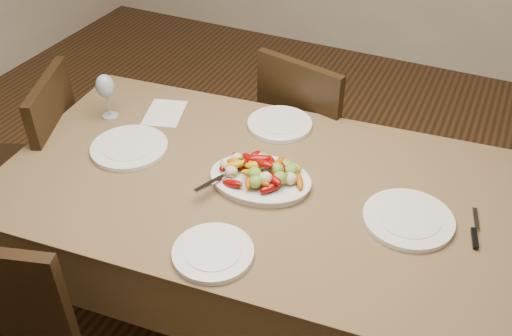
{
  "coord_description": "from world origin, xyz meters",
  "views": [
    {
      "loc": [
        0.83,
        -1.15,
        2.03
      ],
      "look_at": [
        0.16,
        0.29,
        0.82
      ],
      "focal_mm": 40.0,
      "sensor_mm": 36.0,
      "label": 1
    }
  ],
  "objects_px": {
    "chair_far": "(318,137)",
    "plate_near": "(213,253)",
    "plate_right": "(408,219)",
    "plate_left": "(129,148)",
    "serving_platter": "(260,181)",
    "chair_left": "(26,174)",
    "plate_far": "(280,124)",
    "wine_glass": "(107,95)",
    "dining_table": "(256,256)"
  },
  "relations": [
    {
      "from": "dining_table",
      "to": "chair_left",
      "type": "bearing_deg",
      "value": -176.6
    },
    {
      "from": "dining_table",
      "to": "wine_glass",
      "type": "distance_m",
      "value": 0.89
    },
    {
      "from": "serving_platter",
      "to": "plate_right",
      "type": "relative_size",
      "value": 1.19
    },
    {
      "from": "serving_platter",
      "to": "plate_far",
      "type": "xyz_separation_m",
      "value": [
        -0.08,
        0.37,
        -0.0
      ]
    },
    {
      "from": "chair_far",
      "to": "chair_left",
      "type": "xyz_separation_m",
      "value": [
        -1.08,
        -0.82,
        0.0
      ]
    },
    {
      "from": "dining_table",
      "to": "plate_far",
      "type": "relative_size",
      "value": 6.99
    },
    {
      "from": "plate_far",
      "to": "plate_near",
      "type": "relative_size",
      "value": 1.04
    },
    {
      "from": "plate_right",
      "to": "wine_glass",
      "type": "distance_m",
      "value": 1.29
    },
    {
      "from": "dining_table",
      "to": "chair_far",
      "type": "relative_size",
      "value": 1.94
    },
    {
      "from": "chair_far",
      "to": "plate_left",
      "type": "height_order",
      "value": "chair_far"
    },
    {
      "from": "plate_left",
      "to": "plate_near",
      "type": "xyz_separation_m",
      "value": [
        0.56,
        -0.35,
        0.0
      ]
    },
    {
      "from": "plate_left",
      "to": "serving_platter",
      "type": "bearing_deg",
      "value": 2.68
    },
    {
      "from": "chair_left",
      "to": "plate_left",
      "type": "relative_size",
      "value": 3.23
    },
    {
      "from": "plate_left",
      "to": "plate_right",
      "type": "bearing_deg",
      "value": 2.7
    },
    {
      "from": "wine_glass",
      "to": "serving_platter",
      "type": "bearing_deg",
      "value": -10.51
    },
    {
      "from": "dining_table",
      "to": "chair_left",
      "type": "relative_size",
      "value": 1.94
    },
    {
      "from": "chair_left",
      "to": "plate_far",
      "type": "height_order",
      "value": "chair_left"
    },
    {
      "from": "chair_far",
      "to": "plate_near",
      "type": "relative_size",
      "value": 3.76
    },
    {
      "from": "plate_far",
      "to": "plate_near",
      "type": "height_order",
      "value": "same"
    },
    {
      "from": "plate_near",
      "to": "chair_far",
      "type": "bearing_deg",
      "value": 92.78
    },
    {
      "from": "chair_left",
      "to": "serving_platter",
      "type": "xyz_separation_m",
      "value": [
        1.12,
        0.06,
        0.3
      ]
    },
    {
      "from": "serving_platter",
      "to": "plate_right",
      "type": "bearing_deg",
      "value": 2.73
    },
    {
      "from": "chair_left",
      "to": "wine_glass",
      "type": "height_order",
      "value": "wine_glass"
    },
    {
      "from": "chair_left",
      "to": "plate_right",
      "type": "xyz_separation_m",
      "value": [
        1.64,
        0.09,
        0.29
      ]
    },
    {
      "from": "chair_far",
      "to": "plate_near",
      "type": "height_order",
      "value": "chair_far"
    },
    {
      "from": "dining_table",
      "to": "plate_right",
      "type": "distance_m",
      "value": 0.67
    },
    {
      "from": "dining_table",
      "to": "chair_left",
      "type": "height_order",
      "value": "chair_left"
    },
    {
      "from": "plate_right",
      "to": "plate_far",
      "type": "bearing_deg",
      "value": 150.22
    },
    {
      "from": "chair_left",
      "to": "plate_near",
      "type": "distance_m",
      "value": 1.21
    },
    {
      "from": "serving_platter",
      "to": "plate_far",
      "type": "relative_size",
      "value": 1.34
    },
    {
      "from": "serving_platter",
      "to": "plate_far",
      "type": "height_order",
      "value": "serving_platter"
    },
    {
      "from": "chair_far",
      "to": "plate_left",
      "type": "relative_size",
      "value": 3.23
    },
    {
      "from": "chair_far",
      "to": "serving_platter",
      "type": "height_order",
      "value": "chair_far"
    },
    {
      "from": "plate_right",
      "to": "chair_far",
      "type": "bearing_deg",
      "value": 127.42
    },
    {
      "from": "serving_platter",
      "to": "plate_far",
      "type": "distance_m",
      "value": 0.38
    },
    {
      "from": "plate_far",
      "to": "wine_glass",
      "type": "height_order",
      "value": "wine_glass"
    },
    {
      "from": "chair_far",
      "to": "plate_left",
      "type": "distance_m",
      "value": 0.98
    },
    {
      "from": "plate_right",
      "to": "plate_near",
      "type": "xyz_separation_m",
      "value": [
        -0.51,
        -0.4,
        0.0
      ]
    },
    {
      "from": "plate_far",
      "to": "chair_far",
      "type": "bearing_deg",
      "value": 83.57
    },
    {
      "from": "serving_platter",
      "to": "plate_left",
      "type": "xyz_separation_m",
      "value": [
        -0.54,
        -0.03,
        -0.0
      ]
    },
    {
      "from": "dining_table",
      "to": "plate_left",
      "type": "distance_m",
      "value": 0.65
    },
    {
      "from": "plate_right",
      "to": "wine_glass",
      "type": "relative_size",
      "value": 1.45
    },
    {
      "from": "plate_far",
      "to": "plate_near",
      "type": "distance_m",
      "value": 0.76
    },
    {
      "from": "chair_left",
      "to": "serving_platter",
      "type": "bearing_deg",
      "value": 70.53
    },
    {
      "from": "plate_far",
      "to": "plate_left",
      "type": "bearing_deg",
      "value": -139.08
    },
    {
      "from": "serving_platter",
      "to": "plate_near",
      "type": "height_order",
      "value": "serving_platter"
    },
    {
      "from": "chair_left",
      "to": "plate_far",
      "type": "xyz_separation_m",
      "value": [
        1.03,
        0.44,
        0.29
      ]
    },
    {
      "from": "plate_near",
      "to": "plate_right",
      "type": "bearing_deg",
      "value": 38.53
    },
    {
      "from": "chair_left",
      "to": "plate_near",
      "type": "height_order",
      "value": "chair_left"
    },
    {
      "from": "plate_left",
      "to": "chair_far",
      "type": "bearing_deg",
      "value": 57.42
    }
  ]
}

